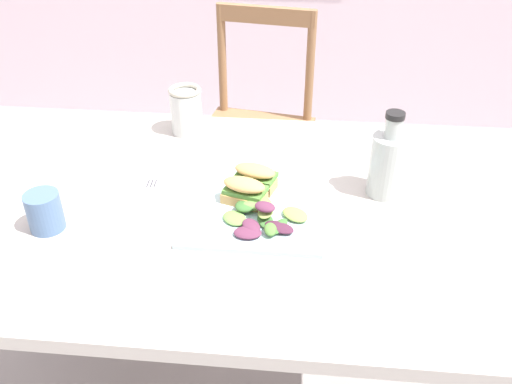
# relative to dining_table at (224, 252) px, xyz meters

# --- Properties ---
(dining_table) EXTENTS (1.14, 0.81, 0.74)m
(dining_table) POSITION_rel_dining_table_xyz_m (0.00, 0.00, 0.00)
(dining_table) COLOR #BCB7AD
(dining_table) RESTS_ON ground
(chair_wooden_far) EXTENTS (0.46, 0.46, 0.87)m
(chair_wooden_far) POSITION_rel_dining_table_xyz_m (-0.01, 0.90, -0.15)
(chair_wooden_far) COLOR #8E6642
(chair_wooden_far) RESTS_ON ground
(plate_lunch) EXTENTS (0.28, 0.28, 0.01)m
(plate_lunch) POSITION_rel_dining_table_xyz_m (0.07, -0.02, 0.14)
(plate_lunch) COLOR silver
(plate_lunch) RESTS_ON dining_table
(sandwich_half_front) EXTENTS (0.10, 0.08, 0.06)m
(sandwich_half_front) POSITION_rel_dining_table_xyz_m (0.05, -0.01, 0.18)
(sandwich_half_front) COLOR tan
(sandwich_half_front) RESTS_ON plate_lunch
(sandwich_half_back) EXTENTS (0.10, 0.08, 0.06)m
(sandwich_half_back) POSITION_rel_dining_table_xyz_m (0.07, 0.05, 0.18)
(sandwich_half_back) COLOR tan
(sandwich_half_back) RESTS_ON plate_lunch
(salad_mixed_greens) EXTENTS (0.19, 0.15, 0.04)m
(salad_mixed_greens) POSITION_rel_dining_table_xyz_m (0.09, -0.07, 0.16)
(salad_mixed_greens) COLOR #3D7033
(salad_mixed_greens) RESTS_ON plate_lunch
(napkin_folded) EXTENTS (0.11, 0.23, 0.00)m
(napkin_folded) POSITION_rel_dining_table_xyz_m (-0.16, -0.03, 0.14)
(napkin_folded) COLOR white
(napkin_folded) RESTS_ON dining_table
(fork_on_napkin) EXTENTS (0.03, 0.19, 0.00)m
(fork_on_napkin) POSITION_rel_dining_table_xyz_m (-0.16, -0.01, 0.14)
(fork_on_napkin) COLOR silver
(fork_on_napkin) RESTS_ON napkin_folded
(bottle_cold_brew) EXTENTS (0.08, 0.08, 0.19)m
(bottle_cold_brew) POSITION_rel_dining_table_xyz_m (0.35, 0.07, 0.21)
(bottle_cold_brew) COLOR black
(bottle_cold_brew) RESTS_ON dining_table
(mason_jar_iced_tea) EXTENTS (0.08, 0.08, 0.12)m
(mason_jar_iced_tea) POSITION_rel_dining_table_xyz_m (-0.14, 0.31, 0.19)
(mason_jar_iced_tea) COLOR #C67528
(mason_jar_iced_tea) RESTS_ON dining_table
(cup_extra_side) EXTENTS (0.07, 0.07, 0.08)m
(cup_extra_side) POSITION_rel_dining_table_xyz_m (-0.33, -0.12, 0.18)
(cup_extra_side) COLOR #4C6B93
(cup_extra_side) RESTS_ON dining_table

